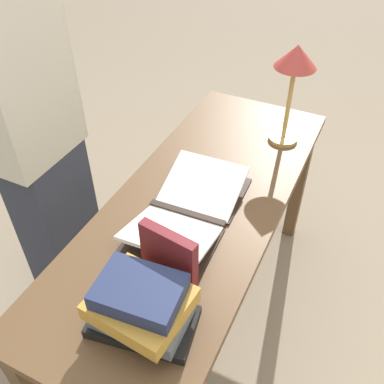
{
  "coord_description": "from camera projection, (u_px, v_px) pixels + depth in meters",
  "views": [
    {
      "loc": [
        1.03,
        0.47,
        1.76
      ],
      "look_at": [
        0.06,
        0.0,
        0.81
      ],
      "focal_mm": 40.0,
      "sensor_mm": 36.0,
      "label": 1
    }
  ],
  "objects": [
    {
      "name": "open_book",
      "position": [
        187.0,
        211.0,
        1.45
      ],
      "size": [
        0.55,
        0.31,
        0.08
      ],
      "rotation": [
        0.0,
        0.0,
        0.04
      ],
      "color": "black",
      "rests_on": "reading_desk"
    },
    {
      "name": "reading_desk",
      "position": [
        198.0,
        221.0,
        1.6
      ],
      "size": [
        1.52,
        0.57,
        0.73
      ],
      "color": "brown",
      "rests_on": "ground_plane"
    },
    {
      "name": "coffee_mug",
      "position": [
        174.0,
        261.0,
        1.26
      ],
      "size": [
        0.11,
        0.08,
        0.09
      ],
      "rotation": [
        0.0,
        0.0,
        3.0
      ],
      "color": "#28282D",
      "rests_on": "reading_desk"
    },
    {
      "name": "person_reader",
      "position": [
        38.0,
        148.0,
        1.64
      ],
      "size": [
        0.36,
        0.21,
        1.64
      ],
      "rotation": [
        0.0,
        0.0,
        3.14
      ],
      "color": "#2D3342",
      "rests_on": "ground_plane"
    },
    {
      "name": "reading_lamp",
      "position": [
        295.0,
        67.0,
        1.6
      ],
      "size": [
        0.16,
        0.16,
        0.41
      ],
      "color": "tan",
      "rests_on": "reading_desk"
    },
    {
      "name": "book_standing_upright",
      "position": [
        169.0,
        262.0,
        1.17
      ],
      "size": [
        0.05,
        0.18,
        0.23
      ],
      "rotation": [
        0.0,
        0.0,
        -0.15
      ],
      "color": "maroon",
      "rests_on": "reading_desk"
    },
    {
      "name": "book_stack_tall",
      "position": [
        141.0,
        307.0,
        1.09
      ],
      "size": [
        0.22,
        0.3,
        0.17
      ],
      "color": "black",
      "rests_on": "reading_desk"
    },
    {
      "name": "ground_plane",
      "position": [
        197.0,
        315.0,
        2.01
      ],
      "size": [
        12.0,
        12.0,
        0.0
      ],
      "primitive_type": "plane",
      "color": "gray"
    }
  ]
}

